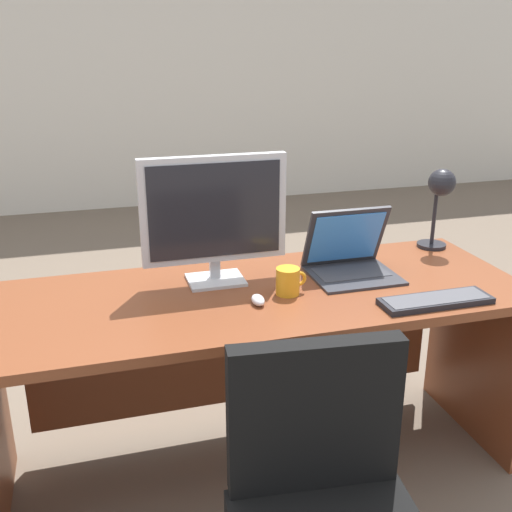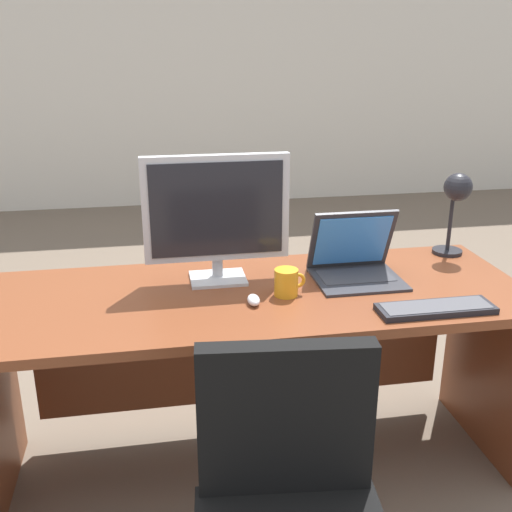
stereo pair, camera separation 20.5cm
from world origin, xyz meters
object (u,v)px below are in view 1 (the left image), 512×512
monitor (214,213)px  desk_lamp (440,193)px  desk (255,339)px  keyboard (436,301)px  laptop (349,253)px  mouse (258,300)px  coffee_mug (288,281)px

monitor → desk_lamp: (0.96, 0.10, -0.02)m
desk → keyboard: bearing=-30.1°
monitor → keyboard: bearing=-30.7°
monitor → keyboard: 0.80m
laptop → mouse: laptop is taller
monitor → keyboard: monitor is taller
coffee_mug → mouse: bearing=-155.4°
monitor → coffee_mug: monitor is taller
monitor → laptop: 0.53m
laptop → desk_lamp: bearing=17.8°
desk_lamp → coffee_mug: size_ratio=3.12×
keyboard → mouse: mouse is taller
mouse → desk_lamp: (0.87, 0.34, 0.22)m
mouse → laptop: bearing=25.1°
laptop → keyboard: 0.39m
coffee_mug → laptop: bearing=25.3°
keyboard → monitor: bearing=149.3°
monitor → desk: bearing=-33.3°
laptop → keyboard: (0.16, -0.35, -0.06)m
keyboard → coffee_mug: coffee_mug is taller
desk → coffee_mug: coffee_mug is taller
mouse → monitor: bearing=111.2°
monitor → coffee_mug: 0.35m
mouse → desk_lamp: desk_lamp is taller
desk → mouse: mouse is taller
desk → desk_lamp: desk_lamp is taller
mouse → coffee_mug: (0.12, 0.06, 0.03)m
laptop → coffee_mug: 0.31m
monitor → laptop: (0.50, -0.04, -0.18)m
coffee_mug → monitor: bearing=140.6°
laptop → mouse: size_ratio=4.30×
laptop → desk_lamp: (0.46, 0.15, 0.17)m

